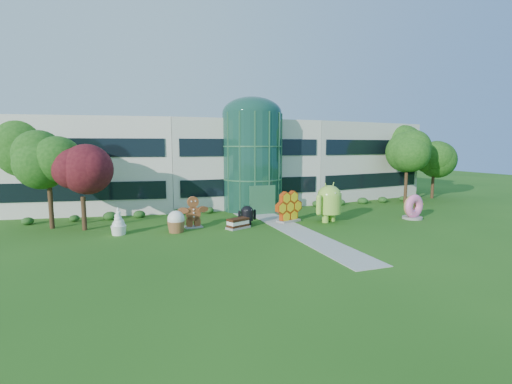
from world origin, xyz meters
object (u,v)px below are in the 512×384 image
object	(u,v)px
android_green	(329,200)
gingerbread	(193,212)
android_black	(247,214)
donut	(413,206)

from	to	relation	value
android_green	gingerbread	world-z (taller)	android_green
android_green	gingerbread	size ratio (longest dim) A/B	1.35
android_green	android_black	size ratio (longest dim) A/B	1.98
android_black	gingerbread	size ratio (longest dim) A/B	0.68
android_black	donut	xyz separation A→B (m)	(14.88, -2.65, 0.18)
android_green	donut	distance (m)	7.96
donut	gingerbread	size ratio (longest dim) A/B	0.81
donut	android_green	bearing A→B (deg)	159.88
android_black	donut	bearing A→B (deg)	-14.20
android_black	donut	distance (m)	15.12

